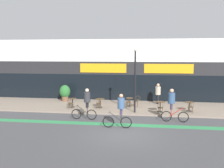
% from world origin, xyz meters
% --- Properties ---
extents(ground_plane, '(120.00, 120.00, 0.00)m').
position_xyz_m(ground_plane, '(0.00, 0.00, 0.00)').
color(ground_plane, '#424244').
extents(sidewalk_slab, '(40.00, 5.50, 0.12)m').
position_xyz_m(sidewalk_slab, '(0.00, 7.25, 0.06)').
color(sidewalk_slab, gray).
rests_on(sidewalk_slab, ground).
extents(storefront_facade, '(40.00, 4.06, 5.79)m').
position_xyz_m(storefront_facade, '(0.00, 11.97, 2.88)').
color(storefront_facade, silver).
rests_on(storefront_facade, ground).
extents(bike_lane_stripe, '(36.00, 0.70, 0.01)m').
position_xyz_m(bike_lane_stripe, '(0.00, 1.99, 0.00)').
color(bike_lane_stripe, '#2D844C').
rests_on(bike_lane_stripe, ground).
extents(bistro_table_0, '(0.65, 0.65, 0.72)m').
position_xyz_m(bistro_table_0, '(-4.85, 6.22, 0.63)').
color(bistro_table_0, black).
rests_on(bistro_table_0, sidewalk_slab).
extents(bistro_table_1, '(0.75, 0.75, 0.70)m').
position_xyz_m(bistro_table_1, '(-2.63, 6.51, 0.62)').
color(bistro_table_1, black).
rests_on(bistro_table_1, sidewalk_slab).
extents(bistro_table_2, '(0.64, 0.64, 0.70)m').
position_xyz_m(bistro_table_2, '(-0.32, 7.30, 0.62)').
color(bistro_table_2, black).
rests_on(bistro_table_2, sidewalk_slab).
extents(bistro_table_3, '(0.74, 0.74, 0.78)m').
position_xyz_m(bistro_table_3, '(2.15, 5.52, 0.68)').
color(bistro_table_3, black).
rests_on(bistro_table_3, sidewalk_slab).
extents(bistro_table_4, '(0.73, 0.73, 0.71)m').
position_xyz_m(bistro_table_4, '(4.36, 6.09, 0.63)').
color(bistro_table_4, black).
rests_on(bistro_table_4, sidewalk_slab).
extents(cafe_chair_0_near, '(0.42, 0.58, 0.90)m').
position_xyz_m(cafe_chair_0_near, '(-4.85, 5.59, 0.64)').
color(cafe_chair_0_near, '#4C3823').
rests_on(cafe_chair_0_near, sidewalk_slab).
extents(cafe_chair_1_near, '(0.44, 0.59, 0.90)m').
position_xyz_m(cafe_chair_1_near, '(-2.62, 5.88, 0.64)').
color(cafe_chair_1_near, '#4C3823').
rests_on(cafe_chair_1_near, sidewalk_slab).
extents(cafe_chair_2_near, '(0.45, 0.60, 0.90)m').
position_xyz_m(cafe_chair_2_near, '(-0.33, 6.68, 0.64)').
color(cafe_chair_2_near, '#4C3823').
rests_on(cafe_chair_2_near, sidewalk_slab).
extents(cafe_chair_2_side, '(0.59, 0.44, 0.90)m').
position_xyz_m(cafe_chair_2_side, '(0.31, 7.29, 0.64)').
color(cafe_chair_2_side, '#4C3823').
rests_on(cafe_chair_2_side, sidewalk_slab).
extents(cafe_chair_3_near, '(0.43, 0.59, 0.90)m').
position_xyz_m(cafe_chair_3_near, '(2.15, 4.90, 0.64)').
color(cafe_chair_3_near, '#4C3823').
rests_on(cafe_chair_3_near, sidewalk_slab).
extents(cafe_chair_4_near, '(0.40, 0.58, 0.90)m').
position_xyz_m(cafe_chair_4_near, '(4.36, 5.46, 0.64)').
color(cafe_chair_4_near, '#4C3823').
rests_on(cafe_chair_4_near, sidewalk_slab).
extents(planter_pot, '(0.99, 0.99, 1.48)m').
position_xyz_m(planter_pot, '(-6.37, 8.84, 0.92)').
color(planter_pot, brown).
rests_on(planter_pot, sidewalk_slab).
extents(lamp_post, '(0.26, 0.26, 4.77)m').
position_xyz_m(lamp_post, '(0.28, 5.07, 2.90)').
color(lamp_post, black).
rests_on(lamp_post, sidewalk_slab).
extents(cyclist_0, '(1.78, 0.48, 2.09)m').
position_xyz_m(cyclist_0, '(-0.40, 1.28, 1.19)').
color(cyclist_0, black).
rests_on(cyclist_0, ground).
extents(cyclist_1, '(1.79, 0.54, 2.20)m').
position_xyz_m(cyclist_1, '(2.84, 3.21, 1.29)').
color(cyclist_1, black).
rests_on(cyclist_1, ground).
extents(cyclist_2, '(1.78, 0.50, 2.14)m').
position_xyz_m(cyclist_2, '(-2.90, 2.97, 1.23)').
color(cyclist_2, black).
rests_on(cyclist_2, ground).
extents(pedestrian_near_end, '(0.49, 0.49, 1.78)m').
position_xyz_m(pedestrian_near_end, '(2.07, 8.69, 1.18)').
color(pedestrian_near_end, black).
rests_on(pedestrian_near_end, sidewalk_slab).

